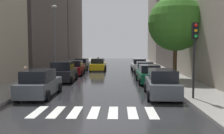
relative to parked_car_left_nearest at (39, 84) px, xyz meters
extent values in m
cube|color=#252528|center=(3.81, 18.50, -0.80)|extent=(28.00, 72.00, 0.04)
cube|color=gray|center=(-2.69, 18.50, -0.71)|extent=(3.00, 72.00, 0.15)
cube|color=gray|center=(10.31, 18.50, -0.71)|extent=(3.00, 72.00, 0.15)
cube|color=silver|center=(1.11, -3.74, -0.78)|extent=(0.45, 2.20, 0.01)
cube|color=silver|center=(2.01, -3.74, -0.78)|extent=(0.45, 2.20, 0.01)
cube|color=silver|center=(2.91, -3.74, -0.78)|extent=(0.45, 2.20, 0.01)
cube|color=silver|center=(3.81, -3.74, -0.78)|extent=(0.45, 2.20, 0.01)
cube|color=silver|center=(4.71, -3.74, -0.78)|extent=(0.45, 2.20, 0.01)
cube|color=silver|center=(5.61, -3.74, -0.78)|extent=(0.45, 2.20, 0.01)
cube|color=silver|center=(6.51, -3.74, -0.78)|extent=(0.45, 2.20, 0.01)
cube|color=#564C47|center=(-7.19, 19.71, 7.70)|extent=(6.00, 18.12, 16.97)
cube|color=#564C47|center=(-7.19, 37.94, 7.78)|extent=(6.00, 17.07, 17.13)
cube|color=#9E9384|center=(14.81, 36.82, 8.84)|extent=(6.00, 13.00, 19.26)
cube|color=#474C51|center=(0.00, 0.06, -0.19)|extent=(1.79, 4.43, 0.83)
cube|color=black|center=(0.00, -0.16, 0.56)|extent=(1.57, 2.44, 0.68)
cylinder|color=black|center=(-0.89, 1.52, -0.46)|extent=(0.22, 0.64, 0.64)
cylinder|color=black|center=(0.88, 1.52, -0.46)|extent=(0.22, 0.64, 0.64)
cylinder|color=black|center=(-0.88, -1.40, -0.46)|extent=(0.22, 0.64, 0.64)
cylinder|color=black|center=(0.89, -1.40, -0.46)|extent=(0.22, 0.64, 0.64)
cube|color=black|center=(-0.03, 6.78, -0.16)|extent=(1.99, 4.18, 0.90)
cube|color=black|center=(-0.03, 6.58, 0.66)|extent=(1.72, 2.31, 0.74)
cylinder|color=black|center=(-1.01, 8.13, -0.46)|extent=(0.23, 0.64, 0.64)
cylinder|color=black|center=(0.90, 8.17, -0.46)|extent=(0.23, 0.64, 0.64)
cylinder|color=black|center=(-0.96, 5.40, -0.46)|extent=(0.23, 0.64, 0.64)
cylinder|color=black|center=(0.95, 5.43, -0.46)|extent=(0.23, 0.64, 0.64)
cube|color=maroon|center=(0.04, 12.30, -0.21)|extent=(1.88, 4.14, 0.80)
cube|color=black|center=(0.04, 12.09, 0.51)|extent=(1.62, 2.29, 0.65)
cylinder|color=black|center=(-0.89, 13.62, -0.46)|extent=(0.24, 0.65, 0.64)
cylinder|color=black|center=(0.88, 13.67, -0.46)|extent=(0.24, 0.65, 0.64)
cylinder|color=black|center=(-0.81, 10.92, -0.46)|extent=(0.24, 0.65, 0.64)
cylinder|color=black|center=(0.96, 10.97, -0.46)|extent=(0.24, 0.65, 0.64)
cube|color=#474C51|center=(-0.14, 18.89, -0.22)|extent=(1.93, 4.12, 0.77)
cube|color=black|center=(-0.15, 18.69, 0.48)|extent=(1.65, 2.29, 0.63)
cylinder|color=black|center=(-0.99, 20.27, -0.46)|extent=(0.24, 0.65, 0.64)
cylinder|color=black|center=(0.80, 20.20, -0.46)|extent=(0.24, 0.65, 0.64)
cylinder|color=black|center=(-1.08, 17.58, -0.46)|extent=(0.24, 0.65, 0.64)
cylinder|color=black|center=(0.70, 17.52, -0.46)|extent=(0.24, 0.65, 0.64)
cube|color=#474C51|center=(7.65, 0.26, -0.19)|extent=(1.98, 4.76, 0.85)
cube|color=black|center=(7.64, 0.03, 0.58)|extent=(1.67, 2.64, 0.69)
cylinder|color=black|center=(6.84, 1.85, -0.46)|extent=(0.25, 0.65, 0.64)
cylinder|color=black|center=(8.61, 1.77, -0.46)|extent=(0.25, 0.65, 0.64)
cylinder|color=black|center=(6.70, -1.24, -0.46)|extent=(0.25, 0.65, 0.64)
cylinder|color=black|center=(8.47, -1.32, -0.46)|extent=(0.25, 0.65, 0.64)
cube|color=#0C4C2D|center=(7.54, 6.06, -0.22)|extent=(1.81, 4.39, 0.78)
cube|color=black|center=(7.55, 5.85, 0.49)|extent=(1.58, 2.42, 0.64)
cylinder|color=black|center=(6.65, 7.49, -0.46)|extent=(0.23, 0.64, 0.64)
cylinder|color=black|center=(8.40, 7.52, -0.46)|extent=(0.23, 0.64, 0.64)
cylinder|color=black|center=(6.69, 4.61, -0.46)|extent=(0.23, 0.64, 0.64)
cylinder|color=black|center=(8.44, 4.64, -0.46)|extent=(0.23, 0.64, 0.64)
cube|color=#474C51|center=(7.73, 11.32, -0.24)|extent=(1.89, 4.06, 0.74)
cube|color=black|center=(7.73, 11.11, 0.44)|extent=(1.64, 2.24, 0.61)
cylinder|color=black|center=(6.83, 12.66, -0.46)|extent=(0.23, 0.64, 0.64)
cylinder|color=black|center=(8.66, 12.64, -0.46)|extent=(0.23, 0.64, 0.64)
cylinder|color=black|center=(6.79, 10.00, -0.46)|extent=(0.23, 0.64, 0.64)
cylinder|color=black|center=(8.63, 9.97, -0.46)|extent=(0.23, 0.64, 0.64)
cube|color=silver|center=(7.61, 17.19, -0.22)|extent=(1.78, 4.69, 0.78)
cube|color=black|center=(7.61, 16.95, 0.49)|extent=(1.56, 2.58, 0.64)
cylinder|color=black|center=(6.72, 18.73, -0.46)|extent=(0.22, 0.64, 0.64)
cylinder|color=black|center=(8.47, 18.74, -0.46)|extent=(0.22, 0.64, 0.64)
cylinder|color=black|center=(6.74, 15.64, -0.46)|extent=(0.22, 0.64, 0.64)
cylinder|color=black|center=(8.49, 15.65, -0.46)|extent=(0.22, 0.64, 0.64)
cube|color=yellow|center=(2.19, 17.66, -0.21)|extent=(1.89, 4.63, 0.80)
cube|color=black|center=(2.20, 17.43, 0.52)|extent=(1.65, 2.55, 0.65)
cube|color=#F2EDCC|center=(2.20, 17.43, 0.93)|extent=(0.20, 0.36, 0.18)
cylinder|color=black|center=(1.26, 19.18, -0.46)|extent=(0.23, 0.64, 0.64)
cylinder|color=black|center=(3.11, 19.19, -0.46)|extent=(0.23, 0.64, 0.64)
cylinder|color=black|center=(1.28, 16.13, -0.46)|extent=(0.23, 0.64, 0.64)
cylinder|color=black|center=(3.13, 16.15, -0.46)|extent=(0.23, 0.64, 0.64)
cylinder|color=navy|center=(-1.66, 2.02, -0.26)|extent=(0.28, 0.28, 0.74)
cylinder|color=gray|center=(-1.66, 2.02, 0.41)|extent=(0.36, 0.36, 0.59)
sphere|color=tan|center=(-1.66, 2.02, 0.82)|extent=(0.23, 0.23, 0.23)
cylinder|color=#513823|center=(10.20, 7.87, 0.85)|extent=(0.36, 0.36, 2.97)
sphere|color=#397625|center=(10.20, 7.87, 4.50)|extent=(5.09, 5.09, 5.09)
cylinder|color=black|center=(9.26, -1.02, 1.07)|extent=(0.12, 0.12, 3.40)
cube|color=black|center=(9.26, -1.02, 3.22)|extent=(0.30, 0.30, 0.90)
sphere|color=red|center=(9.26, -1.20, 3.52)|extent=(0.18, 0.18, 0.18)
sphere|color=#F2A519|center=(9.26, -1.20, 3.22)|extent=(0.18, 0.18, 0.18)
sphere|color=green|center=(9.26, -1.20, 2.92)|extent=(0.18, 0.18, 0.18)
cylinder|color=#595B60|center=(-1.74, 10.51, 2.86)|extent=(0.16, 0.16, 7.00)
ellipsoid|color=beige|center=(-1.74, 10.51, 6.51)|extent=(0.60, 0.28, 0.24)
camera|label=1|loc=(4.97, -15.10, 2.27)|focal=39.38mm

